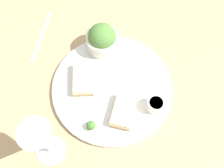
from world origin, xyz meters
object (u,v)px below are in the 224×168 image
Objects in this scene: salad_bowl at (102,39)px; wine_glass at (40,139)px; cheese_toast_near at (83,79)px; fork at (41,36)px; cheese_toast_far at (123,111)px; sauce_ramekin at (155,105)px.

wine_glass is at bearing 173.98° from salad_bowl.
cheese_toast_near reaches higher than fork.
wine_glass is at bearing 174.97° from cheese_toast_near.
cheese_toast_far is 0.48× the size of fork.
fork is at bearing 71.36° from sauce_ramekin.
salad_bowl is at bearing 53.03° from sauce_ramekin.
cheese_toast_far is 0.52× the size of wine_glass.
cheese_toast_near is at bearing 84.75° from sauce_ramekin.
fork is (-0.01, 0.20, -0.05)m from salad_bowl.
salad_bowl is 0.20m from fork.
wine_glass is 0.38m from fork.
wine_glass is (-0.34, 0.04, 0.07)m from salad_bowl.
sauce_ramekin is at bearing -126.97° from salad_bowl.
sauce_ramekin is 0.48× the size of cheese_toast_far.
cheese_toast_near is at bearing -5.03° from wine_glass.
cheese_toast_far is (-0.04, 0.08, -0.01)m from sauce_ramekin.
sauce_ramekin is (-0.15, -0.20, -0.02)m from salad_bowl.
sauce_ramekin is 0.23× the size of fork.
sauce_ramekin is 0.09m from cheese_toast_far.
cheese_toast_near is at bearing 65.91° from cheese_toast_far.
cheese_toast_far is 0.24m from wine_glass.
sauce_ramekin reaches higher than cheese_toast_far.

